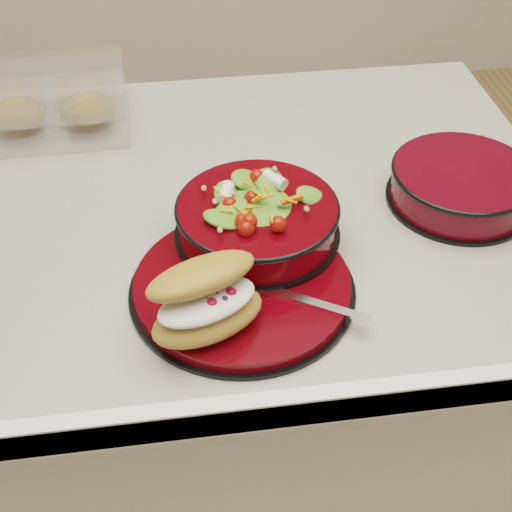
{
  "coord_description": "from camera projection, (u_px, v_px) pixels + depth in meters",
  "views": [
    {
      "loc": [
        0.06,
        -0.82,
        1.52
      ],
      "look_at": [
        0.15,
        -0.17,
        0.94
      ],
      "focal_mm": 50.0,
      "sensor_mm": 36.0,
      "label": 1
    }
  ],
  "objects": [
    {
      "name": "island_counter",
      "position": [
        164.0,
        399.0,
        1.31
      ],
      "size": [
        1.24,
        0.74,
        0.9
      ],
      "color": "silver",
      "rests_on": "ground"
    },
    {
      "name": "croissant",
      "position": [
        207.0,
        300.0,
        0.79
      ],
      "size": [
        0.15,
        0.13,
        0.08
      ],
      "rotation": [
        0.0,
        0.0,
        0.39
      ],
      "color": "#A46E32",
      "rests_on": "dinner_plate"
    },
    {
      "name": "extra_bowl",
      "position": [
        461.0,
        184.0,
        1.01
      ],
      "size": [
        0.21,
        0.21,
        0.05
      ],
      "rotation": [
        0.0,
        0.0,
        0.16
      ],
      "color": "black",
      "rests_on": "island_counter"
    },
    {
      "name": "fork",
      "position": [
        301.0,
        299.0,
        0.85
      ],
      "size": [
        0.14,
        0.1,
        0.0
      ],
      "rotation": [
        0.0,
        0.0,
        1.02
      ],
      "color": "silver",
      "rests_on": "dinner_plate"
    },
    {
      "name": "pastry_box",
      "position": [
        51.0,
        102.0,
        1.15
      ],
      "size": [
        0.24,
        0.18,
        0.09
      ],
      "rotation": [
        0.0,
        0.0,
        0.02
      ],
      "color": "white",
      "rests_on": "island_counter"
    },
    {
      "name": "salad_bowl",
      "position": [
        257.0,
        214.0,
        0.92
      ],
      "size": [
        0.22,
        0.22,
        0.09
      ],
      "rotation": [
        0.0,
        0.0,
        -0.31
      ],
      "color": "black",
      "rests_on": "dinner_plate"
    },
    {
      "name": "dinner_plate",
      "position": [
        243.0,
        286.0,
        0.88
      ],
      "size": [
        0.28,
        0.28,
        0.02
      ],
      "rotation": [
        0.0,
        0.0,
        0.25
      ],
      "color": "black",
      "rests_on": "island_counter"
    }
  ]
}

